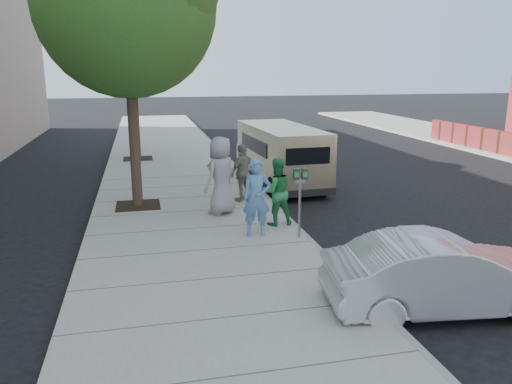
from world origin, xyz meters
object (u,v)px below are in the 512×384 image
at_px(tree_far, 132,42).
at_px(person_gray_shirt, 221,176).
at_px(van, 280,154).
at_px(person_officer, 257,198).
at_px(sedan, 444,275).
at_px(parking_meter, 300,188).
at_px(person_green_shirt, 276,192).
at_px(person_striped_polo, 243,173).

height_order(tree_far, person_gray_shirt, tree_far).
height_order(tree_far, van, tree_far).
bearing_deg(van, tree_far, 128.41).
xyz_separation_m(van, person_officer, (-2.08, -5.45, -0.02)).
xyz_separation_m(van, sedan, (0.09, -9.43, -0.42)).
bearing_deg(parking_meter, person_green_shirt, 110.25).
distance_m(person_officer, person_green_shirt, 0.92).
distance_m(parking_meter, person_officer, 1.01).
bearing_deg(person_gray_shirt, tree_far, -117.44).
bearing_deg(person_officer, van, 74.80).
height_order(sedan, person_gray_shirt, person_gray_shirt).
relative_size(parking_meter, van, 0.29).
distance_m(van, sedan, 9.44).
relative_size(tree_far, person_officer, 3.71).
xyz_separation_m(person_officer, person_green_shirt, (0.64, 0.66, -0.05)).
xyz_separation_m(tree_far, sedan, (4.77, -14.78, -4.25)).
bearing_deg(tree_far, sedan, -72.10).
bearing_deg(person_gray_shirt, van, -166.95).
bearing_deg(person_officer, tree_far, 109.22).
relative_size(tree_far, person_gray_shirt, 3.21).
distance_m(parking_meter, van, 5.93).
bearing_deg(tree_far, person_gray_shirt, -76.69).
relative_size(van, person_officer, 3.10).
bearing_deg(van, sedan, -92.20).
distance_m(person_green_shirt, person_gray_shirt, 1.71).
bearing_deg(person_gray_shirt, person_green_shirt, 91.47).
relative_size(parking_meter, person_striped_polo, 0.95).
relative_size(person_officer, person_green_shirt, 1.07).
distance_m(person_green_shirt, person_striped_polo, 2.38).
xyz_separation_m(tree_far, parking_meter, (3.50, -11.16, -3.59)).
bearing_deg(sedan, person_officer, 35.44).
bearing_deg(person_officer, person_gray_shirt, 110.37).
distance_m(parking_meter, person_gray_shirt, 2.69).
distance_m(person_officer, person_gray_shirt, 1.99).
bearing_deg(person_gray_shirt, person_officer, 63.95).
bearing_deg(sedan, person_gray_shirt, 31.23).
xyz_separation_m(tree_far, person_gray_shirt, (2.10, -8.87, -3.72)).
distance_m(van, person_officer, 5.83).
xyz_separation_m(person_gray_shirt, person_striped_polo, (0.81, 1.09, -0.19)).
distance_m(tree_far, person_gray_shirt, 9.85).
height_order(sedan, person_officer, person_officer).
bearing_deg(person_striped_polo, parking_meter, 63.44).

